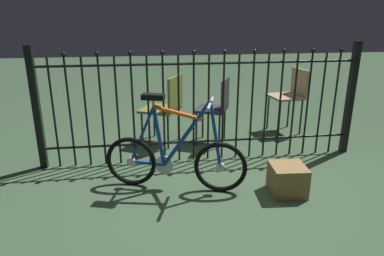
% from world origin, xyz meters
% --- Properties ---
extents(ground_plane, '(20.00, 20.00, 0.00)m').
position_xyz_m(ground_plane, '(0.00, 0.00, 0.00)').
color(ground_plane, '#395338').
extents(iron_fence, '(3.49, 0.07, 1.29)m').
position_xyz_m(iron_fence, '(-0.04, 0.74, 0.64)').
color(iron_fence, black).
rests_on(iron_fence, ground).
extents(bicycle, '(1.30, 0.50, 0.91)m').
position_xyz_m(bicycle, '(-0.36, 0.09, 0.32)').
color(bicycle, black).
rests_on(bicycle, ground).
extents(chair_charcoal, '(0.48, 0.48, 0.82)m').
position_xyz_m(chair_charcoal, '(0.26, 1.20, 0.50)').
color(chair_charcoal, black).
rests_on(chair_charcoal, ground).
extents(chair_tan, '(0.46, 0.46, 0.86)m').
position_xyz_m(chair_tan, '(1.34, 1.54, 0.54)').
color(chair_tan, black).
rests_on(chair_tan, ground).
extents(chair_olive, '(0.58, 0.58, 0.86)m').
position_xyz_m(chair_olive, '(-0.35, 1.29, 0.51)').
color(chair_olive, black).
rests_on(chair_olive, ground).
extents(display_crate, '(0.33, 0.33, 0.27)m').
position_xyz_m(display_crate, '(0.65, -0.15, 0.14)').
color(display_crate, olive).
rests_on(display_crate, ground).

